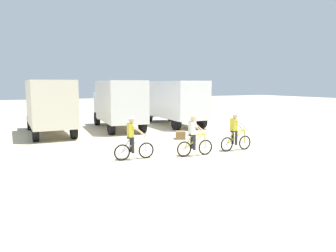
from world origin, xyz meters
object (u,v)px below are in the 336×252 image
(box_truck_cream_rv, at_px, (49,104))
(cyclist_near_camera, at_px, (235,133))
(supply_crate, at_px, (181,135))
(cyclist_orange_shirt, at_px, (133,140))
(box_truck_avon_van, at_px, (175,101))
(box_truck_white_box, at_px, (118,102))
(cyclist_cowboy_hat, at_px, (194,137))

(box_truck_cream_rv, distance_m, cyclist_near_camera, 11.64)
(supply_crate, bearing_deg, cyclist_orange_shirt, -140.45)
(box_truck_avon_van, bearing_deg, box_truck_cream_rv, -177.84)
(box_truck_white_box, bearing_deg, cyclist_cowboy_hat, -88.52)
(box_truck_avon_van, relative_size, supply_crate, 10.01)
(box_truck_white_box, bearing_deg, box_truck_cream_rv, -175.74)
(box_truck_white_box, relative_size, cyclist_cowboy_hat, 3.80)
(box_truck_cream_rv, distance_m, box_truck_avon_van, 9.00)
(cyclist_cowboy_hat, relative_size, supply_crate, 2.68)
(box_truck_cream_rv, distance_m, supply_crate, 8.40)
(box_truck_cream_rv, relative_size, box_truck_white_box, 0.98)
(box_truck_cream_rv, xyz_separation_m, box_truck_white_box, (4.55, 0.34, 0.00))
(cyclist_cowboy_hat, bearing_deg, box_truck_cream_rv, 117.50)
(cyclist_orange_shirt, xyz_separation_m, cyclist_near_camera, (4.92, -0.52, 0.00))
(cyclist_cowboy_hat, bearing_deg, box_truck_avon_van, 66.29)
(supply_crate, bearing_deg, cyclist_near_camera, -80.41)
(cyclist_orange_shirt, height_order, cyclist_cowboy_hat, same)
(cyclist_orange_shirt, xyz_separation_m, cyclist_cowboy_hat, (2.60, -0.58, 0.00))
(box_truck_avon_van, xyz_separation_m, cyclist_orange_shirt, (-6.80, -8.97, -1.03))
(box_truck_cream_rv, xyz_separation_m, cyclist_near_camera, (7.12, -9.15, -1.03))
(cyclist_orange_shirt, relative_size, supply_crate, 2.68)
(box_truck_white_box, bearing_deg, cyclist_near_camera, -74.88)
(supply_crate, bearing_deg, box_truck_avon_van, 64.94)
(box_truck_avon_van, bearing_deg, supply_crate, -115.06)
(supply_crate, bearing_deg, box_truck_cream_rv, 141.43)
(box_truck_white_box, bearing_deg, cyclist_orange_shirt, -104.70)
(box_truck_cream_rv, bearing_deg, cyclist_orange_shirt, -75.73)
(box_truck_white_box, bearing_deg, box_truck_avon_van, -0.00)
(box_truck_cream_rv, height_order, cyclist_orange_shirt, box_truck_cream_rv)
(box_truck_cream_rv, relative_size, cyclist_orange_shirt, 3.72)
(cyclist_cowboy_hat, distance_m, cyclist_near_camera, 2.32)
(box_truck_cream_rv, xyz_separation_m, box_truck_avon_van, (9.00, 0.34, 0.00))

